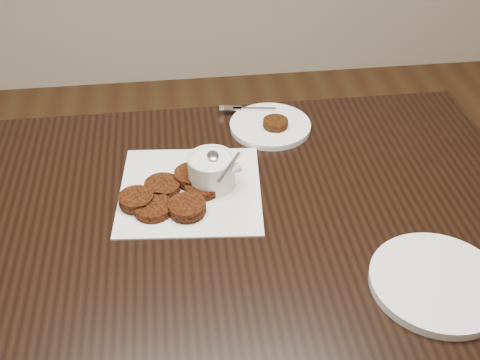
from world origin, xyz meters
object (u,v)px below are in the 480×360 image
at_px(sauce_ramekin, 211,157).
at_px(table, 218,343).
at_px(napkin, 190,190).
at_px(plate_with_patty, 270,123).
at_px(plate_empty, 438,283).

bearing_deg(sauce_ramekin, table, -94.27).
relative_size(napkin, plate_with_patty, 1.50).
bearing_deg(sauce_ramekin, plate_with_patty, 51.89).
distance_m(napkin, plate_with_patty, 0.28).
xyz_separation_m(sauce_ramekin, plate_empty, (0.34, -0.31, -0.06)).
relative_size(sauce_ramekin, plate_empty, 0.58).
bearing_deg(table, sauce_ramekin, 85.73).
bearing_deg(plate_empty, plate_with_patty, 111.00).
bearing_deg(plate_with_patty, sauce_ramekin, -128.11).
bearing_deg(napkin, plate_with_patty, 46.36).
distance_m(table, plate_with_patty, 0.51).
bearing_deg(table, napkin, 112.38).
xyz_separation_m(napkin, sauce_ramekin, (0.04, 0.01, 0.07)).
bearing_deg(plate_empty, table, 148.85).
bearing_deg(plate_with_patty, table, -118.30).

